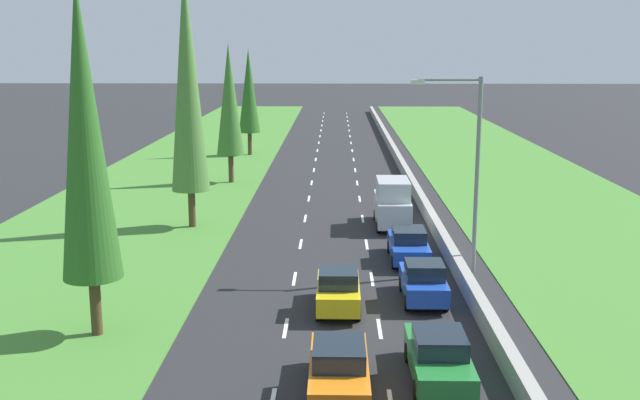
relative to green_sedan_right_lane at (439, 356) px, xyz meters
The scene contains 16 objects.
ground_plane 37.49m from the green_sedan_right_lane, 95.11° to the left, with size 300.00×300.00×0.00m, color #28282B.
grass_verge_left 40.62m from the green_sedan_right_lane, 113.18° to the left, with size 14.00×140.00×0.04m, color #478433.
grass_verge_right 38.93m from the green_sedan_right_lane, 73.57° to the left, with size 14.00×140.00×0.04m, color #478433.
median_barrier 37.41m from the green_sedan_right_lane, 86.38° to the left, with size 0.44×120.00×0.85m, color #9E9B93.
lane_markings 37.49m from the green_sedan_right_lane, 95.11° to the left, with size 3.64×116.00×0.01m.
green_sedan_right_lane is the anchor object (origin of this frame).
orange_sedan_centre_lane 3.26m from the green_sedan_right_lane, 163.38° to the right, with size 1.82×4.50×1.64m.
blue_hatchback_right_lane 7.49m from the green_sedan_right_lane, 87.08° to the left, with size 1.74×3.90×1.72m.
yellow_hatchback_centre_lane 7.08m from the green_sedan_right_lane, 116.20° to the left, with size 1.74×3.90×1.72m.
blue_sedan_right_lane 13.36m from the green_sedan_right_lane, 88.62° to the left, with size 1.82×4.50×1.64m.
silver_van_right_lane 20.39m from the green_sedan_right_lane, 89.86° to the left, with size 1.96×4.90×2.82m.
poplar_tree_second 14.07m from the green_sedan_right_lane, 163.48° to the left, with size 2.12×2.12×12.75m.
poplar_tree_third 24.33m from the green_sedan_right_lane, 120.00° to the left, with size 2.17×2.17×14.84m.
poplar_tree_fourth 36.56m from the green_sedan_right_lane, 108.17° to the left, with size 2.06×2.06×10.57m.
poplar_tree_fifth 50.68m from the green_sedan_right_lane, 103.19° to the left, with size 2.05×2.05×10.05m.
street_light_mast 12.74m from the green_sedan_right_lane, 76.29° to the left, with size 3.20×0.28×9.00m.
Camera 1 is at (0.09, 0.82, 10.33)m, focal length 41.82 mm.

